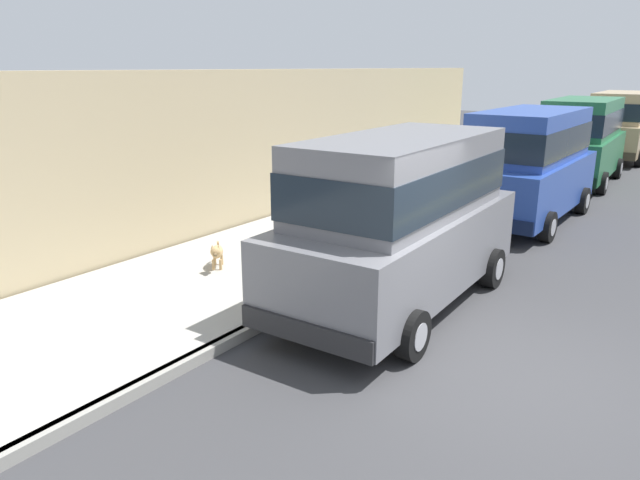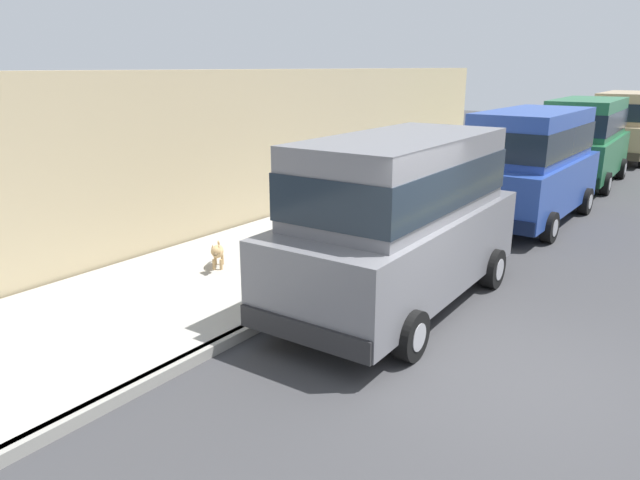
# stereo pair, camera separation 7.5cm
# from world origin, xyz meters

# --- Properties ---
(ground_plane) EXTENTS (80.00, 80.00, 0.00)m
(ground_plane) POSITION_xyz_m (0.00, 0.00, 0.00)
(ground_plane) COLOR #38383A
(curb) EXTENTS (0.16, 64.00, 0.14)m
(curb) POSITION_xyz_m (-3.20, 0.00, 0.07)
(curb) COLOR gray
(curb) RESTS_ON ground
(sidewalk) EXTENTS (3.60, 64.00, 0.14)m
(sidewalk) POSITION_xyz_m (-5.00, 0.00, 0.07)
(sidewalk) COLOR #A8A59E
(sidewalk) RESTS_ON ground
(car_grey_van) EXTENTS (2.22, 4.94, 2.52)m
(car_grey_van) POSITION_xyz_m (-2.12, 1.11, 1.39)
(car_grey_van) COLOR slate
(car_grey_van) RESTS_ON ground
(car_blue_van) EXTENTS (2.17, 4.92, 2.52)m
(car_blue_van) POSITION_xyz_m (-2.11, 7.24, 1.39)
(car_blue_van) COLOR #28479E
(car_blue_van) RESTS_ON ground
(car_green_van) EXTENTS (2.26, 4.96, 2.52)m
(car_green_van) POSITION_xyz_m (-2.21, 12.84, 1.39)
(car_green_van) COLOR #23663D
(car_green_van) RESTS_ON ground
(car_tan_van) EXTENTS (2.20, 4.93, 2.52)m
(car_tan_van) POSITION_xyz_m (-2.07, 18.66, 1.39)
(car_tan_van) COLOR tan
(car_tan_van) RESTS_ON ground
(dog_tan) EXTENTS (0.53, 0.60, 0.49)m
(dog_tan) POSITION_xyz_m (-5.18, 0.38, 0.43)
(dog_tan) COLOR tan
(dog_tan) RESTS_ON sidewalk
(fire_hydrant) EXTENTS (0.34, 0.24, 0.72)m
(fire_hydrant) POSITION_xyz_m (-3.65, 2.49, 0.48)
(fire_hydrant) COLOR gold
(fire_hydrant) RESTS_ON sidewalk
(building_facade) EXTENTS (0.50, 20.00, 3.39)m
(building_facade) POSITION_xyz_m (-7.10, 4.71, 1.69)
(building_facade) COLOR tan
(building_facade) RESTS_ON ground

